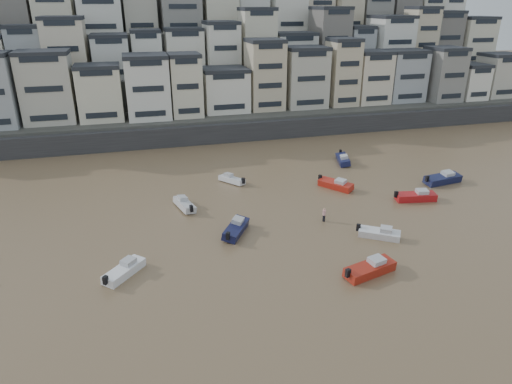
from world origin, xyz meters
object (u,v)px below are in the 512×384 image
object	(u,v)px
boat_d	(416,195)
boat_i	(343,159)
boat_j	(124,269)
boat_h	(232,179)
person_pink	(324,215)
boat_a	(370,267)
boat_c	(236,228)
boat_b	(379,232)
boat_e	(336,183)
boat_g	(443,178)
boat_f	(184,203)

from	to	relation	value
boat_d	boat_i	bearing A→B (deg)	108.82
boat_i	boat_j	world-z (taller)	boat_i
boat_h	person_pink	distance (m)	17.20
boat_a	boat_c	distance (m)	15.60
boat_b	boat_e	xyz separation A→B (m)	(1.50, 14.72, 0.07)
boat_i	boat_j	xyz separation A→B (m)	(-34.66, -24.86, -0.05)
boat_d	boat_j	world-z (taller)	boat_d
boat_b	boat_g	world-z (taller)	boat_g
boat_i	boat_e	bearing A→B (deg)	-14.88
person_pink	boat_g	bearing A→B (deg)	17.99
boat_d	boat_f	world-z (taller)	boat_d
boat_a	boat_e	size ratio (longest dim) A/B	1.08
boat_d	boat_a	bearing A→B (deg)	-125.31
boat_e	boat_c	bearing A→B (deg)	-95.05
person_pink	boat_f	bearing A→B (deg)	152.24
boat_g	boat_c	bearing A→B (deg)	-175.21
boat_a	boat_g	bearing A→B (deg)	25.54
boat_h	boat_c	bearing A→B (deg)	131.53
boat_e	boat_h	distance (m)	14.87
boat_a	boat_j	distance (m)	23.51
boat_c	boat_h	size ratio (longest dim) A/B	1.24
boat_c	boat_j	world-z (taller)	boat_c
person_pink	boat_e	bearing A→B (deg)	58.06
boat_h	boat_j	size ratio (longest dim) A/B	0.88
boat_b	boat_e	bearing A→B (deg)	118.38
boat_h	boat_j	distance (m)	26.02
boat_e	boat_g	size ratio (longest dim) A/B	0.87
boat_c	person_pink	bearing A→B (deg)	-56.80
boat_h	boat_i	xyz separation A→B (m)	(19.38, 3.79, 0.14)
boat_c	boat_g	distance (m)	33.16
boat_a	boat_h	xyz separation A→B (m)	(-7.43, 27.18, -0.19)
boat_i	person_pink	xyz separation A→B (m)	(-11.58, -19.12, 0.12)
boat_f	boat_c	bearing A→B (deg)	-164.91
boat_j	boat_h	bearing A→B (deg)	5.62
boat_j	person_pink	size ratio (longest dim) A/B	2.95
boat_j	boat_e	bearing A→B (deg)	-20.97
person_pink	boat_j	bearing A→B (deg)	-166.02
boat_f	boat_g	size ratio (longest dim) A/B	0.79
boat_a	boat_b	xyz separation A→B (m)	(4.64, 6.38, -0.13)
boat_g	person_pink	world-z (taller)	person_pink
boat_d	boat_e	xyz separation A→B (m)	(-8.40, 6.70, -0.04)
boat_a	boat_j	bearing A→B (deg)	149.76
boat_d	boat_j	bearing A→B (deg)	-157.49
boat_b	boat_f	bearing A→B (deg)	179.61
boat_f	person_pink	bearing A→B (deg)	-131.76
boat_f	boat_h	bearing A→B (deg)	-61.33
boat_h	person_pink	bearing A→B (deg)	169.52
boat_d	person_pink	world-z (taller)	person_pink
boat_b	boat_g	size ratio (longest dim) A/B	0.78
boat_c	boat_i	world-z (taller)	boat_c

